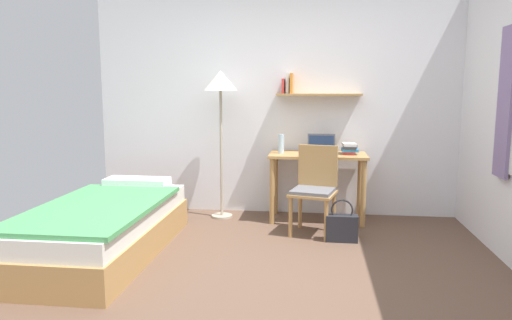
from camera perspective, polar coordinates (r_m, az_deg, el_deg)
name	(u,v)px	position (r m, az deg, el deg)	size (l,w,h in m)	color
ground_plane	(264,276)	(3.86, 0.92, -13.76)	(5.28, 5.28, 0.00)	brown
wall_back	(283,103)	(5.59, 3.25, 6.85)	(4.40, 0.27, 2.60)	white
bed	(105,228)	(4.47, -17.67, -7.77)	(0.96, 2.07, 0.54)	#B2844C
desk	(318,167)	(5.32, 7.41, -0.81)	(1.07, 0.53, 0.75)	#B2844C
desk_chair	(315,186)	(4.87, 7.04, -3.15)	(0.52, 0.51, 0.89)	#B2844C
standing_lamp	(221,90)	(5.34, -4.28, 8.43)	(0.37, 0.37, 1.67)	#B2A893
laptop	(321,149)	(5.32, 7.85, 1.36)	(0.31, 0.24, 0.21)	#2D2D33
water_bottle	(281,144)	(5.30, 3.04, 1.96)	(0.07, 0.07, 0.21)	silver
book_stack	(350,149)	(5.34, 11.17, 1.36)	(0.18, 0.25, 0.12)	#D13D38
handbag	(342,227)	(4.71, 10.25, -7.92)	(0.31, 0.13, 0.41)	#232328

